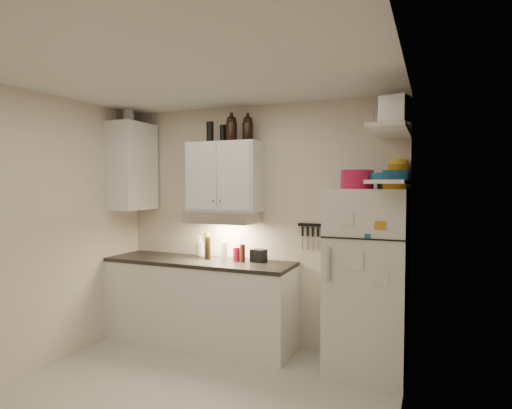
% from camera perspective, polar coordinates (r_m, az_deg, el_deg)
% --- Properties ---
extents(floor, '(3.20, 3.00, 0.02)m').
position_cam_1_polar(floor, '(3.78, -9.69, -24.86)').
color(floor, '#BCB8AD').
rests_on(floor, ground).
extents(ceiling, '(3.20, 3.00, 0.02)m').
position_cam_1_polar(ceiling, '(3.47, -10.03, 17.18)').
color(ceiling, silver).
rests_on(ceiling, ground).
extents(back_wall, '(3.20, 0.02, 2.60)m').
position_cam_1_polar(back_wall, '(4.72, 0.06, -2.67)').
color(back_wall, beige).
rests_on(back_wall, ground).
extents(left_wall, '(0.02, 3.00, 2.60)m').
position_cam_1_polar(left_wall, '(4.46, -27.59, -3.27)').
color(left_wall, beige).
rests_on(left_wall, ground).
extents(right_wall, '(0.02, 3.00, 2.60)m').
position_cam_1_polar(right_wall, '(2.87, 18.53, -6.20)').
color(right_wall, beige).
rests_on(right_wall, ground).
extents(base_cabinet, '(2.10, 0.60, 0.88)m').
position_cam_1_polar(base_cabinet, '(4.85, -7.57, -12.91)').
color(base_cabinet, white).
rests_on(base_cabinet, floor).
extents(countertop, '(2.10, 0.62, 0.04)m').
position_cam_1_polar(countertop, '(4.75, -7.60, -7.55)').
color(countertop, black).
rests_on(countertop, base_cabinet).
extents(upper_cabinet, '(0.80, 0.33, 0.75)m').
position_cam_1_polar(upper_cabinet, '(4.67, -4.17, 3.71)').
color(upper_cabinet, white).
rests_on(upper_cabinet, back_wall).
extents(side_cabinet, '(0.33, 0.55, 1.00)m').
position_cam_1_polar(side_cabinet, '(5.18, -16.18, 4.88)').
color(side_cabinet, white).
rests_on(side_cabinet, left_wall).
extents(range_hood, '(0.76, 0.46, 0.12)m').
position_cam_1_polar(range_hood, '(4.63, -4.52, -1.67)').
color(range_hood, silver).
rests_on(range_hood, back_wall).
extents(fridge, '(0.70, 0.68, 1.70)m').
position_cam_1_polar(fridge, '(4.13, 14.58, -9.85)').
color(fridge, silver).
rests_on(fridge, floor).
extents(shelf_hi, '(0.30, 0.95, 0.03)m').
position_cam_1_polar(shelf_hi, '(3.90, 17.46, 9.35)').
color(shelf_hi, white).
rests_on(shelf_hi, right_wall).
extents(shelf_lo, '(0.30, 0.95, 0.03)m').
position_cam_1_polar(shelf_lo, '(3.87, 17.38, 2.88)').
color(shelf_lo, white).
rests_on(shelf_lo, right_wall).
extents(knife_strip, '(0.42, 0.02, 0.03)m').
position_cam_1_polar(knife_strip, '(4.48, 8.24, -2.73)').
color(knife_strip, black).
rests_on(knife_strip, back_wall).
extents(dutch_oven, '(0.36, 0.36, 0.17)m').
position_cam_1_polar(dutch_oven, '(3.87, 13.30, 3.27)').
color(dutch_oven, '#AF143E').
rests_on(dutch_oven, fridge).
extents(book_stack, '(0.22, 0.25, 0.07)m').
position_cam_1_polar(book_stack, '(3.80, 17.76, 2.52)').
color(book_stack, '#C38718').
rests_on(book_stack, fridge).
extents(spice_jar, '(0.06, 0.06, 0.09)m').
position_cam_1_polar(spice_jar, '(3.94, 16.26, 2.68)').
color(spice_jar, silver).
rests_on(spice_jar, fridge).
extents(stock_pot, '(0.33, 0.33, 0.21)m').
position_cam_1_polar(stock_pot, '(4.23, 17.37, 10.44)').
color(stock_pot, silver).
rests_on(stock_pot, shelf_hi).
extents(tin_a, '(0.21, 0.20, 0.17)m').
position_cam_1_polar(tin_a, '(3.79, 17.32, 11.11)').
color(tin_a, '#AAAAAD').
rests_on(tin_a, shelf_hi).
extents(tin_b, '(0.24, 0.24, 0.20)m').
position_cam_1_polar(tin_b, '(3.54, 18.05, 11.93)').
color(tin_b, '#AAAAAD').
rests_on(tin_b, shelf_hi).
extents(bowl_teal, '(0.24, 0.24, 0.10)m').
position_cam_1_polar(bowl_teal, '(4.23, 18.07, 3.69)').
color(bowl_teal, '#17557E').
rests_on(bowl_teal, shelf_lo).
extents(bowl_orange, '(0.19, 0.19, 0.06)m').
position_cam_1_polar(bowl_orange, '(4.31, 18.40, 4.70)').
color(bowl_orange, '#BB7A11').
rests_on(bowl_orange, bowl_teal).
extents(bowl_yellow, '(0.15, 0.15, 0.05)m').
position_cam_1_polar(bowl_yellow, '(4.31, 18.41, 5.41)').
color(bowl_yellow, yellow).
rests_on(bowl_yellow, bowl_orange).
extents(plates, '(0.30, 0.30, 0.06)m').
position_cam_1_polar(plates, '(3.86, 16.50, 3.59)').
color(plates, '#17557E').
rests_on(plates, shelf_lo).
extents(growler_a, '(0.14, 0.14, 0.28)m').
position_cam_1_polar(growler_a, '(4.63, -3.29, 10.12)').
color(growler_a, black).
rests_on(growler_a, upper_cabinet).
extents(growler_b, '(0.15, 0.15, 0.28)m').
position_cam_1_polar(growler_b, '(4.61, -1.10, 10.14)').
color(growler_b, black).
rests_on(growler_b, upper_cabinet).
extents(thermos_a, '(0.09, 0.09, 0.19)m').
position_cam_1_polar(thermos_a, '(4.74, -4.44, 9.38)').
color(thermos_a, black).
rests_on(thermos_a, upper_cabinet).
extents(thermos_b, '(0.10, 0.10, 0.23)m').
position_cam_1_polar(thermos_b, '(4.76, -6.15, 9.57)').
color(thermos_b, black).
rests_on(thermos_b, upper_cabinet).
extents(side_jar, '(0.14, 0.14, 0.16)m').
position_cam_1_polar(side_jar, '(5.23, -16.66, 11.25)').
color(side_jar, silver).
rests_on(side_jar, side_cabinet).
extents(soap_bottle, '(0.13, 0.13, 0.26)m').
position_cam_1_polar(soap_bottle, '(4.89, -7.48, -5.43)').
color(soap_bottle, white).
rests_on(soap_bottle, countertop).
extents(pepper_mill, '(0.07, 0.07, 0.19)m').
position_cam_1_polar(pepper_mill, '(4.55, -1.83, -6.49)').
color(pepper_mill, '#57271A').
rests_on(pepper_mill, countertop).
extents(oil_bottle, '(0.06, 0.06, 0.30)m').
position_cam_1_polar(oil_bottle, '(4.78, -6.56, -5.42)').
color(oil_bottle, '#546318').
rests_on(oil_bottle, countertop).
extents(vinegar_bottle, '(0.06, 0.06, 0.25)m').
position_cam_1_polar(vinegar_bottle, '(4.72, -6.38, -5.81)').
color(vinegar_bottle, black).
rests_on(vinegar_bottle, countertop).
extents(clear_bottle, '(0.09, 0.09, 0.20)m').
position_cam_1_polar(clear_bottle, '(4.66, -4.27, -6.20)').
color(clear_bottle, silver).
rests_on(clear_bottle, countertop).
extents(red_jar, '(0.10, 0.10, 0.15)m').
position_cam_1_polar(red_jar, '(4.59, -2.64, -6.66)').
color(red_jar, '#AF143E').
rests_on(red_jar, countertop).
extents(caddy, '(0.17, 0.14, 0.13)m').
position_cam_1_polar(caddy, '(4.56, 0.36, -6.83)').
color(caddy, black).
rests_on(caddy, countertop).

